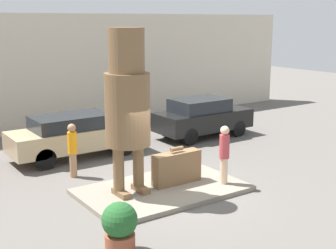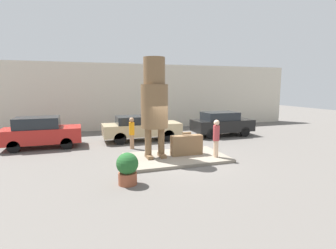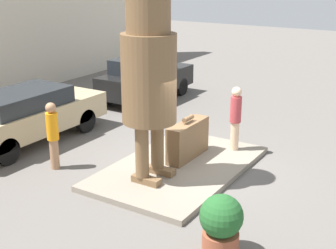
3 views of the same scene
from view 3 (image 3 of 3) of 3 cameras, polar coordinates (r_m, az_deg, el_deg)
The scene contains 9 objects.
ground_plane at distance 11.62m, azimuth 1.37°, elevation -5.56°, with size 60.00×60.00×0.00m, color #605B56.
pedestal at distance 11.59m, azimuth 1.37°, elevation -5.26°, with size 4.60×2.85×0.13m.
statue_figure at distance 10.10m, azimuth -2.35°, elevation 7.17°, with size 1.21×1.21×4.48m.
giant_suitcase at distance 11.87m, azimuth 2.44°, elevation -1.87°, with size 1.51×0.40×1.10m.
tourist at distance 12.34m, azimuth 8.23°, elevation 1.05°, with size 0.29×0.29×1.72m.
parked_car_tan at distance 13.74m, azimuth -16.76°, elevation 1.21°, with size 4.77×1.72×1.55m.
parked_car_black at distance 17.60m, azimuth -2.73°, elevation 5.75°, with size 4.07×1.76×1.63m.
planter_pot at distance 8.21m, azimuth 6.48°, elevation -11.94°, with size 0.76×0.76×1.12m.
worker_hivis at distance 11.71m, azimuth -13.88°, elevation -1.02°, with size 0.29×0.29×1.70m.
Camera 3 is at (-9.14, -5.40, 4.73)m, focal length 50.00 mm.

